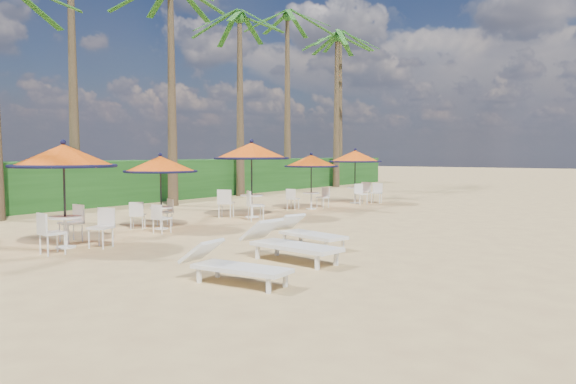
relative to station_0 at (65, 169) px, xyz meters
The scene contains 15 objects.
ground 4.97m from the station_0, ahead, with size 160.00×160.00×0.00m, color tan.
scrub_hedge 14.10m from the station_0, 129.00° to the left, with size 3.00×40.00×1.80m, color #194716.
station_0 is the anchor object (origin of this frame).
station_1 3.41m from the station_0, 101.26° to the left, with size 2.04×2.04×2.12m.
station_2 6.99m from the station_0, 92.98° to the left, with size 2.47×2.47×2.57m.
station_3 10.55m from the station_0, 91.61° to the left, with size 2.06×2.06×2.15m.
station_4 13.77m from the station_0, 90.16° to the left, with size 2.24×2.27×2.34m.
lounger_near 5.49m from the station_0, ahead, with size 1.94×0.73×0.68m.
lounger_mid 5.33m from the station_0, 17.76° to the left, with size 2.26×0.98×0.79m.
lounger_far 5.55m from the station_0, 37.40° to the left, with size 2.05×1.09×0.70m.
palm_3 12.02m from the station_0, 123.37° to the left, with size 5.00×5.00×8.90m.
palm_4 16.99m from the station_0, 115.58° to the left, with size 5.00×5.00×9.00m.
palm_5 22.18m from the station_0, 111.37° to the left, with size 5.00×5.00×10.22m.
palm_6 25.61m from the station_0, 105.99° to the left, with size 5.00×5.00×9.66m.
palm_7 28.28m from the station_0, 106.87° to the left, with size 5.00×5.00×10.28m.
Camera 1 is at (6.51, -7.28, 2.10)m, focal length 35.00 mm.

